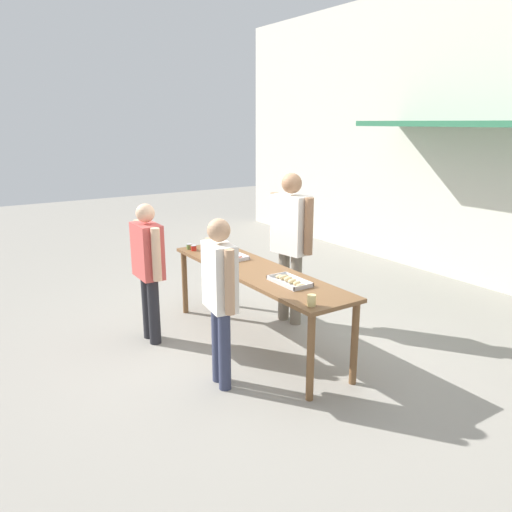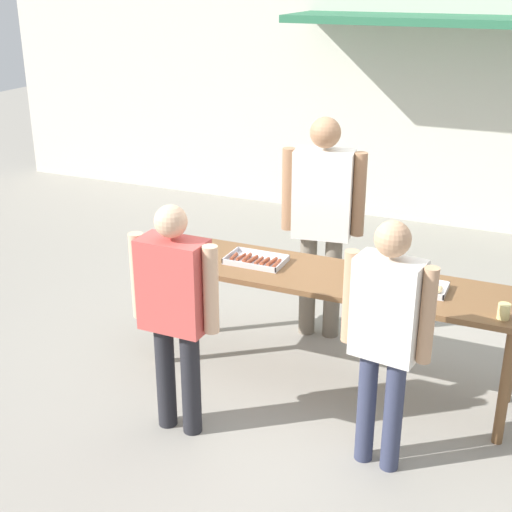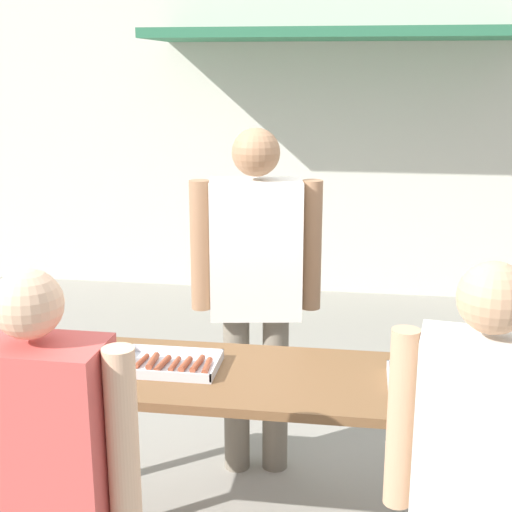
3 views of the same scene
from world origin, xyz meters
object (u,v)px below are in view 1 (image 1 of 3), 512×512
(condiment_jar_mustard, at_px, (189,247))
(person_customer_with_cup, at_px, (220,289))
(food_tray_sausages, at_px, (230,256))
(beer_cup, at_px, (312,300))
(person_server_behind_table, at_px, (291,236))
(food_tray_buns, at_px, (290,281))
(person_customer_holding_hotdog, at_px, (148,262))
(condiment_jar_ketchup, at_px, (194,248))

(condiment_jar_mustard, bearing_deg, person_customer_with_cup, -17.56)
(food_tray_sausages, bearing_deg, beer_cup, -7.18)
(condiment_jar_mustard, xyz_separation_m, beer_cup, (2.41, 0.00, 0.02))
(person_server_behind_table, distance_m, person_customer_with_cup, 1.74)
(condiment_jar_mustard, bearing_deg, food_tray_buns, 7.33)
(person_server_behind_table, bearing_deg, food_tray_sausages, -121.21)
(condiment_jar_mustard, xyz_separation_m, person_customer_holding_hotdog, (0.50, -0.74, 0.03))
(food_tray_sausages, height_order, condiment_jar_ketchup, condiment_jar_ketchup)
(person_server_behind_table, height_order, person_customer_with_cup, person_server_behind_table)
(beer_cup, bearing_deg, person_server_behind_table, 148.84)
(person_server_behind_table, bearing_deg, beer_cup, -40.21)
(food_tray_sausages, bearing_deg, condiment_jar_mustard, -160.33)
(condiment_jar_mustard, height_order, condiment_jar_ketchup, same)
(food_tray_sausages, distance_m, condiment_jar_ketchup, 0.58)
(condiment_jar_mustard, distance_m, person_customer_holding_hotdog, 0.90)
(person_server_behind_table, xyz_separation_m, person_customer_with_cup, (0.90, -1.48, -0.14))
(food_tray_buns, relative_size, beer_cup, 4.55)
(condiment_jar_mustard, xyz_separation_m, condiment_jar_ketchup, (0.10, 0.01, 0.00))
(condiment_jar_ketchup, bearing_deg, person_customer_holding_hotdog, -61.93)
(food_tray_buns, relative_size, condiment_jar_mustard, 6.63)
(food_tray_buns, distance_m, beer_cup, 0.66)
(food_tray_sausages, height_order, food_tray_buns, food_tray_buns)
(person_server_behind_table, bearing_deg, condiment_jar_mustard, -144.19)
(condiment_jar_ketchup, xyz_separation_m, person_customer_holding_hotdog, (0.40, -0.76, 0.03))
(food_tray_sausages, distance_m, person_customer_holding_hotdog, 0.98)
(food_tray_buns, relative_size, person_server_behind_table, 0.25)
(condiment_jar_ketchup, bearing_deg, food_tray_buns, 7.26)
(food_tray_sausages, relative_size, food_tray_buns, 0.94)
(food_tray_sausages, relative_size, condiment_jar_mustard, 6.22)
(person_customer_holding_hotdog, bearing_deg, person_customer_with_cup, -171.75)
(condiment_jar_mustard, distance_m, beer_cup, 2.41)
(food_tray_sausages, xyz_separation_m, person_server_behind_table, (0.28, 0.68, 0.22))
(condiment_jar_mustard, relative_size, person_server_behind_table, 0.04)
(condiment_jar_mustard, height_order, person_customer_with_cup, person_customer_with_cup)
(food_tray_sausages, relative_size, beer_cup, 4.26)
(condiment_jar_mustard, bearing_deg, food_tray_sausages, 19.67)
(beer_cup, height_order, person_customer_with_cup, person_customer_with_cup)
(food_tray_buns, height_order, condiment_jar_ketchup, condiment_jar_ketchup)
(condiment_jar_ketchup, relative_size, person_customer_holding_hotdog, 0.04)
(person_customer_holding_hotdog, bearing_deg, food_tray_buns, -142.19)
(food_tray_buns, relative_size, person_customer_holding_hotdog, 0.29)
(person_customer_with_cup, bearing_deg, condiment_jar_mustard, -9.52)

